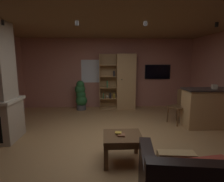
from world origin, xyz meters
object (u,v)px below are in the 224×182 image
object	(u,v)px
table_book_1	(118,133)
wall_mounted_tv	(158,72)
potted_floor_plant	(81,95)
tissue_box	(214,87)
coffee_table	(122,140)
bookshelf_cabinet	(123,82)
table_book_0	(121,135)
dining_chair	(180,104)
kitchen_bar_counter	(213,108)

from	to	relation	value
table_book_1	wall_mounted_tv	bearing A→B (deg)	64.71
potted_floor_plant	wall_mounted_tv	distance (m)	2.94
tissue_box	coffee_table	world-z (taller)	tissue_box
bookshelf_cabinet	table_book_0	distance (m)	3.61
wall_mounted_tv	potted_floor_plant	bearing A→B (deg)	-172.93
table_book_0	potted_floor_plant	size ratio (longest dim) A/B	0.12
bookshelf_cabinet	table_book_1	distance (m)	3.56
table_book_1	wall_mounted_tv	size ratio (longest dim) A/B	0.11
bookshelf_cabinet	table_book_1	bearing A→B (deg)	-97.51
dining_chair	wall_mounted_tv	xyz separation A→B (m)	(-0.11, 1.86, 0.79)
bookshelf_cabinet	dining_chair	distance (m)	2.21
potted_floor_plant	wall_mounted_tv	world-z (taller)	wall_mounted_tv
table_book_1	wall_mounted_tv	world-z (taller)	wall_mounted_tv
coffee_table	table_book_0	distance (m)	0.11
wall_mounted_tv	coffee_table	bearing A→B (deg)	-114.28
table_book_1	dining_chair	world-z (taller)	dining_chair
tissue_box	wall_mounted_tv	xyz separation A→B (m)	(-0.78, 2.26, 0.24)
kitchen_bar_counter	potted_floor_plant	xyz separation A→B (m)	(-3.64, 1.84, 0.00)
table_book_0	wall_mounted_tv	xyz separation A→B (m)	(1.71, 3.76, 0.83)
coffee_table	table_book_1	distance (m)	0.15
potted_floor_plant	kitchen_bar_counter	bearing A→B (deg)	-26.87
dining_chair	potted_floor_plant	xyz separation A→B (m)	(-2.92, 1.51, -0.01)
dining_chair	table_book_1	bearing A→B (deg)	-135.19
kitchen_bar_counter	wall_mounted_tv	xyz separation A→B (m)	(-0.83, 2.19, 0.80)
table_book_0	table_book_1	world-z (taller)	table_book_1
kitchen_bar_counter	table_book_1	xyz separation A→B (m)	(-2.58, -1.52, -0.01)
bookshelf_cabinet	coffee_table	size ratio (longest dim) A/B	3.01
bookshelf_cabinet	table_book_1	world-z (taller)	bookshelf_cabinet
bookshelf_cabinet	wall_mounted_tv	bearing A→B (deg)	9.27
dining_chair	bookshelf_cabinet	bearing A→B (deg)	130.30
kitchen_bar_counter	wall_mounted_tv	size ratio (longest dim) A/B	1.61
kitchen_bar_counter	dining_chair	world-z (taller)	kitchen_bar_counter
bookshelf_cabinet	dining_chair	world-z (taller)	bookshelf_cabinet
coffee_table	dining_chair	world-z (taller)	dining_chair
kitchen_bar_counter	coffee_table	size ratio (longest dim) A/B	2.33
tissue_box	potted_floor_plant	world-z (taller)	tissue_box
tissue_box	table_book_0	distance (m)	2.97
tissue_box	dining_chair	bearing A→B (deg)	149.53
bookshelf_cabinet	wall_mounted_tv	size ratio (longest dim) A/B	2.08
bookshelf_cabinet	dining_chair	xyz separation A→B (m)	(1.40, -1.65, -0.44)
bookshelf_cabinet	table_book_0	bearing A→B (deg)	-96.67
kitchen_bar_counter	potted_floor_plant	distance (m)	4.08
bookshelf_cabinet	table_book_0	world-z (taller)	bookshelf_cabinet
coffee_table	table_book_1	world-z (taller)	table_book_1
table_book_0	potted_floor_plant	bearing A→B (deg)	107.90
table_book_1	dining_chair	size ratio (longest dim) A/B	0.12
wall_mounted_tv	table_book_1	bearing A→B (deg)	-115.29
table_book_0	table_book_1	bearing A→B (deg)	132.14
table_book_1	kitchen_bar_counter	bearing A→B (deg)	30.44
coffee_table	potted_floor_plant	xyz separation A→B (m)	(-1.13, 3.38, 0.14)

